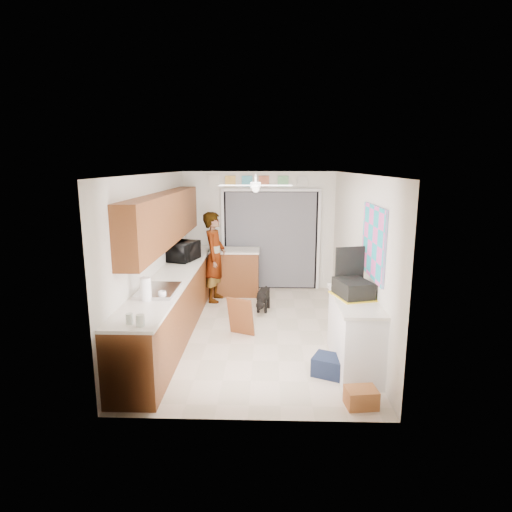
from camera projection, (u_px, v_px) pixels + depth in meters
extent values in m
plane|color=beige|center=(255.00, 330.00, 6.95)|extent=(5.00, 5.00, 0.00)
plane|color=white|center=(255.00, 174.00, 6.43)|extent=(5.00, 5.00, 0.00)
plane|color=white|center=(259.00, 231.00, 9.13)|extent=(3.20, 0.00, 3.20)
plane|color=white|center=(247.00, 307.00, 4.25)|extent=(3.20, 0.00, 3.20)
plane|color=white|center=(154.00, 254.00, 6.74)|extent=(0.00, 5.00, 5.00)
plane|color=white|center=(358.00, 256.00, 6.64)|extent=(0.00, 5.00, 5.00)
cube|color=brown|center=(175.00, 303.00, 6.90)|extent=(0.60, 4.80, 0.90)
cube|color=white|center=(174.00, 275.00, 6.80)|extent=(0.62, 4.80, 0.04)
cube|color=brown|center=(166.00, 218.00, 6.82)|extent=(0.32, 4.00, 0.80)
cube|color=silver|center=(158.00, 291.00, 5.82)|extent=(0.50, 0.76, 0.06)
cylinder|color=silver|center=(144.00, 284.00, 5.80)|extent=(0.03, 0.03, 0.22)
cube|color=brown|center=(234.00, 273.00, 8.83)|extent=(1.00, 0.60, 0.90)
cube|color=white|center=(234.00, 250.00, 8.73)|extent=(1.04, 0.64, 0.04)
cube|color=black|center=(271.00, 240.00, 9.14)|extent=(2.00, 0.06, 2.10)
cube|color=slate|center=(271.00, 241.00, 9.10)|extent=(1.90, 0.03, 2.05)
cube|color=white|center=(223.00, 240.00, 9.14)|extent=(0.06, 0.04, 2.10)
cube|color=white|center=(319.00, 241.00, 9.08)|extent=(0.06, 0.04, 2.10)
cube|color=white|center=(271.00, 190.00, 8.89)|extent=(2.10, 0.04, 0.06)
cube|color=#F7C252|center=(230.00, 181.00, 8.90)|extent=(0.22, 0.02, 0.22)
cube|color=#51C1D9|center=(247.00, 181.00, 8.89)|extent=(0.22, 0.02, 0.22)
cube|color=#C66B4A|center=(264.00, 181.00, 8.88)|extent=(0.22, 0.02, 0.22)
cube|color=#6EC17D|center=(283.00, 181.00, 8.87)|extent=(0.22, 0.02, 0.22)
cube|color=silver|center=(302.00, 181.00, 8.86)|extent=(0.22, 0.02, 0.22)
cube|color=silver|center=(214.00, 181.00, 8.91)|extent=(0.22, 0.02, 0.26)
cube|color=white|center=(354.00, 334.00, 5.65)|extent=(0.50, 1.40, 0.90)
cube|color=white|center=(355.00, 300.00, 5.55)|extent=(0.54, 1.44, 0.04)
cube|color=#E654AE|center=(373.00, 242.00, 5.58)|extent=(0.03, 1.15, 0.95)
cube|color=white|center=(256.00, 185.00, 6.66)|extent=(1.14, 1.14, 0.24)
imported|color=black|center=(183.00, 251.00, 7.70)|extent=(0.57, 0.70, 0.34)
imported|color=white|center=(162.00, 294.00, 5.58)|extent=(0.14, 0.14, 0.08)
cylinder|color=silver|center=(140.00, 320.00, 4.58)|extent=(0.11, 0.11, 0.13)
cylinder|color=silver|center=(129.00, 319.00, 4.65)|extent=(0.09, 0.09, 0.12)
cylinder|color=white|center=(146.00, 289.00, 5.43)|extent=(0.17, 0.17, 0.30)
cube|color=black|center=(353.00, 288.00, 5.60)|extent=(0.51, 0.60, 0.22)
cube|color=yellow|center=(353.00, 296.00, 5.62)|extent=(0.58, 0.68, 0.02)
cube|color=black|center=(350.00, 265.00, 5.83)|extent=(0.41, 0.14, 0.50)
cube|color=#B66539|center=(361.00, 398.00, 4.74)|extent=(0.37, 0.30, 0.21)
cube|color=#141D33|center=(330.00, 366.00, 5.46)|extent=(0.50, 0.47, 0.25)
cube|color=brown|center=(241.00, 317.00, 6.68)|extent=(0.45, 0.31, 0.62)
imported|color=white|center=(215.00, 257.00, 8.31)|extent=(0.49, 0.68, 1.76)
cube|color=black|center=(263.00, 299.00, 7.86)|extent=(0.33, 0.59, 0.43)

